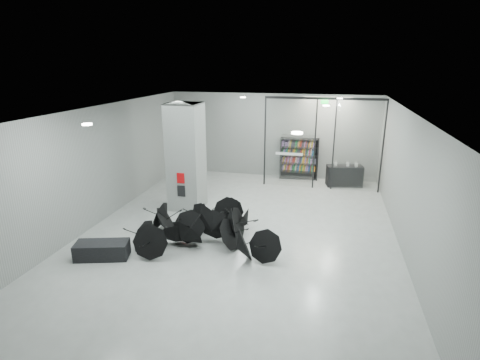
% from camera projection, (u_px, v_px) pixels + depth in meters
% --- Properties ---
extents(room, '(14.00, 14.02, 4.01)m').
position_uv_depth(room, '(238.00, 150.00, 11.50)').
color(room, gray).
rests_on(room, ground).
extents(column, '(1.20, 1.20, 4.00)m').
position_uv_depth(column, '(186.00, 157.00, 14.15)').
color(column, slate).
rests_on(column, ground).
extents(fire_cabinet, '(0.28, 0.04, 0.38)m').
position_uv_depth(fire_cabinet, '(181.00, 178.00, 13.77)').
color(fire_cabinet, '#A50A07').
rests_on(fire_cabinet, column).
extents(info_panel, '(0.30, 0.03, 0.42)m').
position_uv_depth(info_panel, '(181.00, 191.00, 13.92)').
color(info_panel, black).
rests_on(info_panel, column).
extents(exit_sign, '(0.30, 0.06, 0.15)m').
position_uv_depth(exit_sign, '(325.00, 102.00, 15.60)').
color(exit_sign, '#0CE533').
rests_on(exit_sign, room).
extents(glass_partition, '(5.06, 0.08, 4.00)m').
position_uv_depth(glass_partition, '(322.00, 140.00, 16.28)').
color(glass_partition, silver).
rests_on(glass_partition, ground).
extents(bench, '(1.60, 1.03, 0.48)m').
position_uv_depth(bench, '(102.00, 250.00, 10.83)').
color(bench, black).
rests_on(bench, ground).
extents(bookshelf, '(1.82, 0.47, 1.98)m').
position_uv_depth(bookshelf, '(299.00, 159.00, 18.02)').
color(bookshelf, black).
rests_on(bookshelf, ground).
extents(shop_counter, '(1.66, 0.93, 0.94)m').
position_uv_depth(shop_counter, '(344.00, 176.00, 17.12)').
color(shop_counter, black).
rests_on(shop_counter, ground).
extents(umbrella_cluster, '(4.92, 3.89, 1.31)m').
position_uv_depth(umbrella_cluster, '(205.00, 231.00, 11.85)').
color(umbrella_cluster, black).
rests_on(umbrella_cluster, ground).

